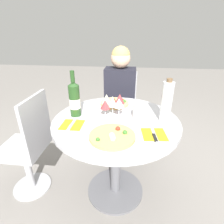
{
  "coord_description": "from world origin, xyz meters",
  "views": [
    {
      "loc": [
        0.1,
        -1.16,
        1.35
      ],
      "look_at": [
        -0.02,
        -0.09,
        0.85
      ],
      "focal_mm": 28.0,
      "sensor_mm": 36.0,
      "label": 1
    }
  ],
  "objects_px": {
    "pizza_large": "(113,136)",
    "tall_carafe": "(167,102)",
    "dining_table": "(116,137)",
    "chair_behind_diner": "(120,111)",
    "seated_diner": "(119,107)",
    "chair_empty_side": "(30,148)",
    "wine_bottle": "(75,99)"
  },
  "relations": [
    {
      "from": "seated_diner",
      "to": "chair_empty_side",
      "type": "xyz_separation_m",
      "value": [
        -0.7,
        -0.69,
        -0.11
      ]
    },
    {
      "from": "chair_empty_side",
      "to": "chair_behind_diner",
      "type": "bearing_deg",
      "value": -40.24
    },
    {
      "from": "chair_behind_diner",
      "to": "chair_empty_side",
      "type": "height_order",
      "value": "same"
    },
    {
      "from": "chair_empty_side",
      "to": "wine_bottle",
      "type": "distance_m",
      "value": 0.59
    },
    {
      "from": "wine_bottle",
      "to": "chair_behind_diner",
      "type": "bearing_deg",
      "value": 68.51
    },
    {
      "from": "dining_table",
      "to": "wine_bottle",
      "type": "xyz_separation_m",
      "value": [
        -0.32,
        0.03,
        0.29
      ]
    },
    {
      "from": "dining_table",
      "to": "tall_carafe",
      "type": "height_order",
      "value": "tall_carafe"
    },
    {
      "from": "chair_behind_diner",
      "to": "wine_bottle",
      "type": "xyz_separation_m",
      "value": [
        -0.3,
        -0.75,
        0.43
      ]
    },
    {
      "from": "pizza_large",
      "to": "tall_carafe",
      "type": "height_order",
      "value": "tall_carafe"
    },
    {
      "from": "dining_table",
      "to": "chair_empty_side",
      "type": "bearing_deg",
      "value": -176.39
    },
    {
      "from": "dining_table",
      "to": "chair_empty_side",
      "type": "height_order",
      "value": "chair_empty_side"
    },
    {
      "from": "pizza_large",
      "to": "seated_diner",
      "type": "bearing_deg",
      "value": 91.52
    },
    {
      "from": "dining_table",
      "to": "chair_behind_diner",
      "type": "bearing_deg",
      "value": 91.57
    },
    {
      "from": "pizza_large",
      "to": "chair_behind_diner",
      "type": "bearing_deg",
      "value": 91.32
    },
    {
      "from": "chair_behind_diner",
      "to": "chair_empty_side",
      "type": "distance_m",
      "value": 1.08
    },
    {
      "from": "chair_behind_diner",
      "to": "tall_carafe",
      "type": "height_order",
      "value": "tall_carafe"
    },
    {
      "from": "chair_behind_diner",
      "to": "pizza_large",
      "type": "height_order",
      "value": "chair_behind_diner"
    },
    {
      "from": "chair_behind_diner",
      "to": "chair_empty_side",
      "type": "xyz_separation_m",
      "value": [
        -0.7,
        -0.83,
        0.0
      ]
    },
    {
      "from": "seated_diner",
      "to": "chair_empty_side",
      "type": "bearing_deg",
      "value": 44.51
    },
    {
      "from": "wine_bottle",
      "to": "dining_table",
      "type": "bearing_deg",
      "value": -5.63
    },
    {
      "from": "chair_empty_side",
      "to": "pizza_large",
      "type": "xyz_separation_m",
      "value": [
        0.72,
        -0.21,
        0.31
      ]
    },
    {
      "from": "seated_diner",
      "to": "tall_carafe",
      "type": "distance_m",
      "value": 0.8
    },
    {
      "from": "seated_diner",
      "to": "tall_carafe",
      "type": "bearing_deg",
      "value": 121.22
    },
    {
      "from": "chair_behind_diner",
      "to": "pizza_large",
      "type": "bearing_deg",
      "value": 91.32
    },
    {
      "from": "dining_table",
      "to": "pizza_large",
      "type": "xyz_separation_m",
      "value": [
        0.0,
        -0.25,
        0.17
      ]
    },
    {
      "from": "chair_empty_side",
      "to": "wine_bottle",
      "type": "height_order",
      "value": "wine_bottle"
    },
    {
      "from": "dining_table",
      "to": "chair_behind_diner",
      "type": "height_order",
      "value": "chair_behind_diner"
    },
    {
      "from": "chair_behind_diner",
      "to": "tall_carafe",
      "type": "relative_size",
      "value": 2.92
    },
    {
      "from": "chair_empty_side",
      "to": "tall_carafe",
      "type": "relative_size",
      "value": 2.92
    },
    {
      "from": "dining_table",
      "to": "pizza_large",
      "type": "distance_m",
      "value": 0.31
    },
    {
      "from": "tall_carafe",
      "to": "seated_diner",
      "type": "bearing_deg",
      "value": 121.22
    },
    {
      "from": "seated_diner",
      "to": "dining_table",
      "type": "bearing_deg",
      "value": 91.91
    }
  ]
}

